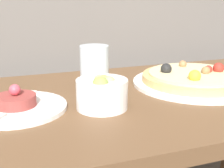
% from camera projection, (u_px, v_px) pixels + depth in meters
% --- Properties ---
extents(dining_table, '(1.40, 0.61, 0.74)m').
position_uv_depth(dining_table, '(104.00, 139.00, 0.81)').
color(dining_table, brown).
rests_on(dining_table, ground_plane).
extents(pizza_plate, '(0.35, 0.35, 0.06)m').
position_uv_depth(pizza_plate, '(195.00, 79.00, 0.90)').
color(pizza_plate, white).
rests_on(pizza_plate, dining_table).
extents(tartare_plate, '(0.23, 0.23, 0.06)m').
position_uv_depth(tartare_plate, '(16.00, 105.00, 0.70)').
color(tartare_plate, white).
rests_on(tartare_plate, dining_table).
extents(small_bowl, '(0.12, 0.12, 0.08)m').
position_uv_depth(small_bowl, '(102.00, 92.00, 0.71)').
color(small_bowl, white).
rests_on(small_bowl, dining_table).
extents(drinking_glass, '(0.08, 0.08, 0.13)m').
position_uv_depth(drinking_glass, '(95.00, 70.00, 0.81)').
color(drinking_glass, silver).
rests_on(drinking_glass, dining_table).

